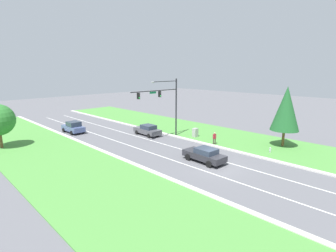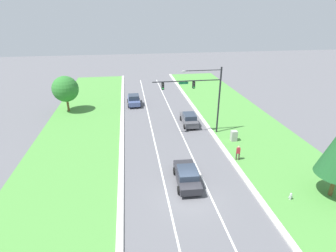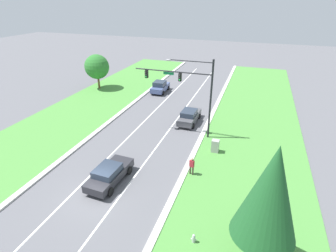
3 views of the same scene
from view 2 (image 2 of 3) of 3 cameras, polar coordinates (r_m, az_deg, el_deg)
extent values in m
plane|color=#5B5B60|center=(22.89, 4.46, -14.71)|extent=(160.00, 160.00, 0.00)
cube|color=beige|center=(24.57, 17.75, -12.70)|extent=(0.50, 90.00, 0.15)
cube|color=beige|center=(22.45, -10.30, -15.73)|extent=(0.50, 90.00, 0.15)
cube|color=#4C8E3D|center=(27.16, 27.94, -10.85)|extent=(10.00, 90.00, 0.08)
cube|color=#4C8E3D|center=(23.36, -23.77, -16.00)|extent=(10.00, 90.00, 0.08)
cube|color=white|center=(22.61, -0.15, -15.18)|extent=(0.14, 81.00, 0.01)
cube|color=white|center=(23.30, 8.92, -14.16)|extent=(0.14, 81.00, 0.01)
cylinder|color=black|center=(32.50, 11.02, 5.30)|extent=(0.20, 0.20, 8.32)
cylinder|color=black|center=(30.65, 4.17, 9.75)|extent=(8.07, 0.12, 0.12)
cube|color=#147042|center=(30.62, 3.41, 9.33)|extent=(1.10, 0.04, 0.28)
cylinder|color=black|center=(30.84, 7.60, 11.92)|extent=(4.44, 0.09, 0.09)
ellipsoid|color=gray|center=(30.32, 3.47, 11.78)|extent=(0.56, 0.28, 0.20)
cube|color=black|center=(30.96, 5.62, 8.89)|extent=(0.28, 0.32, 0.80)
sphere|color=#2D2D2D|center=(30.75, 5.71, 9.23)|extent=(0.16, 0.16, 0.16)
sphere|color=#2D2D2D|center=(30.80, 5.69, 8.81)|extent=(0.16, 0.16, 0.16)
sphere|color=#23D647|center=(30.86, 5.67, 8.39)|extent=(0.16, 0.16, 0.16)
cube|color=black|center=(30.29, -1.14, 8.66)|extent=(0.28, 0.32, 0.80)
sphere|color=#2D2D2D|center=(30.07, -1.10, 9.01)|extent=(0.16, 0.16, 0.16)
sphere|color=#2D2D2D|center=(30.13, -1.10, 8.58)|extent=(0.16, 0.16, 0.16)
sphere|color=#23D647|center=(30.19, -1.09, 8.16)|extent=(0.16, 0.16, 0.16)
cube|color=#4C4C51|center=(35.76, 4.60, 1.39)|extent=(1.89, 4.69, 0.69)
cube|color=#283342|center=(35.26, 4.72, 2.17)|extent=(1.64, 2.13, 0.59)
cylinder|color=black|center=(37.36, 5.45, 1.79)|extent=(0.26, 0.62, 0.61)
cylinder|color=black|center=(37.04, 2.83, 1.67)|extent=(0.26, 0.62, 0.61)
cylinder|color=black|center=(34.78, 6.44, 0.03)|extent=(0.26, 0.62, 0.61)
cylinder|color=black|center=(34.43, 3.64, -0.12)|extent=(0.26, 0.62, 0.61)
cube|color=#28282D|center=(23.87, 4.13, -10.88)|extent=(2.08, 4.78, 0.65)
cube|color=#283342|center=(23.30, 4.29, -10.06)|extent=(1.77, 2.19, 0.54)
cylinder|color=black|center=(25.39, 5.60, -9.48)|extent=(0.27, 0.70, 0.69)
cylinder|color=black|center=(25.12, 1.45, -9.76)|extent=(0.27, 0.70, 0.69)
cylinder|color=black|center=(23.07, 7.03, -13.40)|extent=(0.27, 0.70, 0.69)
cylinder|color=black|center=(22.77, 2.42, -13.78)|extent=(0.27, 0.70, 0.69)
cube|color=#475684|center=(43.52, -7.44, 5.47)|extent=(1.95, 4.34, 0.73)
cube|color=#283342|center=(43.06, -7.48, 6.27)|extent=(1.72, 1.97, 0.71)
cylinder|color=black|center=(44.94, -6.34, 5.62)|extent=(0.25, 0.67, 0.67)
cylinder|color=black|center=(44.89, -8.68, 5.47)|extent=(0.25, 0.67, 0.67)
cylinder|color=black|center=(42.42, -6.09, 4.52)|extent=(0.25, 0.67, 0.67)
cylinder|color=black|center=(42.35, -8.56, 4.36)|extent=(0.25, 0.67, 0.67)
cube|color=#9E9E99|center=(31.90, 14.14, -2.15)|extent=(0.70, 0.60, 1.32)
cylinder|color=#42382D|center=(28.12, 14.65, -6.47)|extent=(0.14, 0.14, 0.84)
cylinder|color=#42382D|center=(28.15, 15.17, -6.51)|extent=(0.14, 0.14, 0.84)
cube|color=maroon|center=(27.79, 15.06, -5.20)|extent=(0.43, 0.33, 0.60)
sphere|color=tan|center=(27.58, 15.16, -4.40)|extent=(0.22, 0.22, 0.22)
cylinder|color=#B7B7BC|center=(24.28, 25.08, -13.89)|extent=(0.20, 0.20, 0.55)
sphere|color=#B7B7BC|center=(24.09, 25.22, -13.26)|extent=(0.18, 0.18, 0.18)
cylinder|color=#B7B7BC|center=(24.21, 24.85, -13.90)|extent=(0.10, 0.09, 0.09)
cylinder|color=#B7B7BC|center=(24.33, 25.34, -13.79)|extent=(0.10, 0.09, 0.09)
cylinder|color=brown|center=(25.96, 32.23, -10.80)|extent=(0.32, 0.32, 2.15)
cylinder|color=brown|center=(42.86, -20.95, 4.31)|extent=(0.32, 0.32, 2.15)
sphere|color=#2D752D|center=(42.15, -21.44, 7.53)|extent=(3.84, 3.84, 3.84)
camera|label=1|loc=(17.46, -82.26, -13.43)|focal=28.00mm
camera|label=3|loc=(15.29, 65.67, 7.72)|focal=28.00mm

